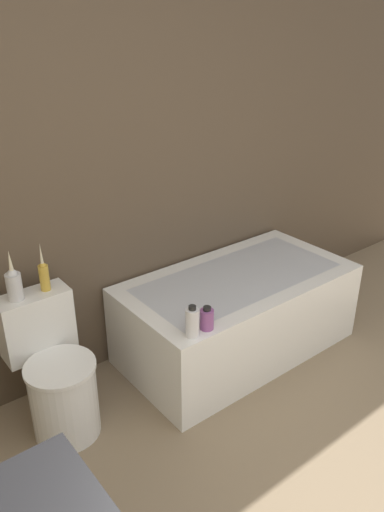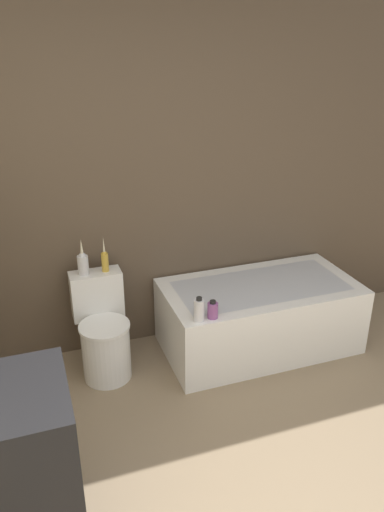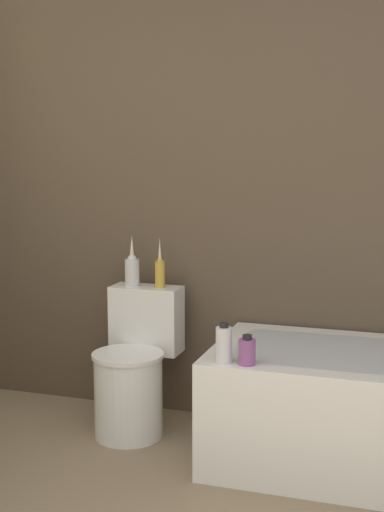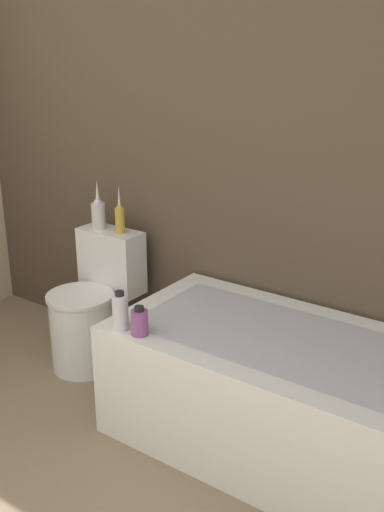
# 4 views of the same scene
# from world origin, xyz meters

# --- Properties ---
(wall_back_tiled) EXTENTS (6.40, 0.06, 2.60)m
(wall_back_tiled) POSITION_xyz_m (0.00, 2.29, 1.30)
(wall_back_tiled) COLOR brown
(wall_back_tiled) RESTS_ON ground_plane
(bathtub) EXTENTS (1.48, 0.78, 0.53)m
(bathtub) POSITION_xyz_m (0.75, 1.85, 0.27)
(bathtub) COLOR white
(bathtub) RESTS_ON ground
(toilet) EXTENTS (0.37, 0.52, 0.72)m
(toilet) POSITION_xyz_m (-0.46, 1.92, 0.32)
(toilet) COLOR white
(toilet) RESTS_ON ground
(vase_gold) EXTENTS (0.08, 0.08, 0.27)m
(vase_gold) POSITION_xyz_m (-0.54, 2.10, 0.81)
(vase_gold) COLOR silver
(vase_gold) RESTS_ON toilet
(vase_silver) EXTENTS (0.05, 0.05, 0.26)m
(vase_silver) POSITION_xyz_m (-0.38, 2.10, 0.81)
(vase_silver) COLOR gold
(vase_silver) RESTS_ON toilet
(shampoo_bottle_tall) EXTENTS (0.07, 0.07, 0.17)m
(shampoo_bottle_tall) POSITION_xyz_m (0.13, 1.52, 0.61)
(shampoo_bottle_tall) COLOR silver
(shampoo_bottle_tall) RESTS_ON bathtub
(shampoo_bottle_short) EXTENTS (0.07, 0.07, 0.13)m
(shampoo_bottle_short) POSITION_xyz_m (0.23, 1.53, 0.59)
(shampoo_bottle_short) COLOR #8C4C8C
(shampoo_bottle_short) RESTS_ON bathtub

